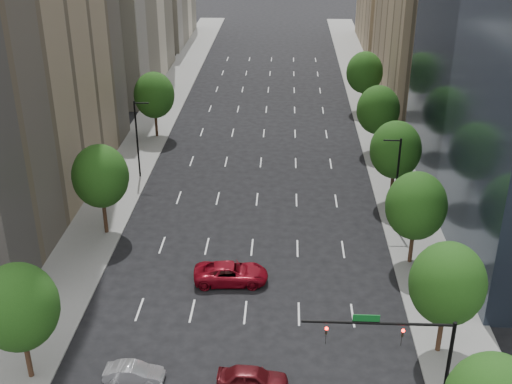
# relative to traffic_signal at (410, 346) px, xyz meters

# --- Properties ---
(sidewalk_left) EXTENTS (6.00, 200.00, 0.15)m
(sidewalk_left) POSITION_rel_traffic_signal_xyz_m (-26.03, 30.00, -5.10)
(sidewalk_left) COLOR slate
(sidewalk_left) RESTS_ON ground
(sidewalk_right) EXTENTS (6.00, 200.00, 0.15)m
(sidewalk_right) POSITION_rel_traffic_signal_xyz_m (4.97, 30.00, -5.10)
(sidewalk_right) COLOR slate
(sidewalk_right) RESTS_ON ground
(filler_right) EXTENTS (14.00, 26.00, 16.00)m
(filler_right) POSITION_rel_traffic_signal_xyz_m (14.47, 103.00, 2.83)
(filler_right) COLOR #8C7759
(filler_right) RESTS_ON ground
(tree_right_1) EXTENTS (5.20, 5.20, 8.75)m
(tree_right_1) POSITION_rel_traffic_signal_xyz_m (3.47, 6.00, 0.58)
(tree_right_1) COLOR #382316
(tree_right_1) RESTS_ON ground
(tree_right_2) EXTENTS (5.20, 5.20, 8.61)m
(tree_right_2) POSITION_rel_traffic_signal_xyz_m (3.47, 18.00, 0.43)
(tree_right_2) COLOR #382316
(tree_right_2) RESTS_ON ground
(tree_right_3) EXTENTS (5.20, 5.20, 8.89)m
(tree_right_3) POSITION_rel_traffic_signal_xyz_m (3.47, 30.00, 0.72)
(tree_right_3) COLOR #382316
(tree_right_3) RESTS_ON ground
(tree_right_4) EXTENTS (5.20, 5.20, 8.46)m
(tree_right_4) POSITION_rel_traffic_signal_xyz_m (3.47, 44.00, 0.29)
(tree_right_4) COLOR #382316
(tree_right_4) RESTS_ON ground
(tree_right_5) EXTENTS (5.20, 5.20, 8.75)m
(tree_right_5) POSITION_rel_traffic_signal_xyz_m (3.47, 60.00, 0.58)
(tree_right_5) COLOR #382316
(tree_right_5) RESTS_ON ground
(tree_left_0) EXTENTS (5.20, 5.20, 8.75)m
(tree_left_0) POSITION_rel_traffic_signal_xyz_m (-24.53, 2.00, 0.58)
(tree_left_0) COLOR #382316
(tree_left_0) RESTS_ON ground
(tree_left_1) EXTENTS (5.20, 5.20, 8.97)m
(tree_left_1) POSITION_rel_traffic_signal_xyz_m (-24.53, 22.00, 0.79)
(tree_left_1) COLOR #382316
(tree_left_1) RESTS_ON ground
(tree_left_2) EXTENTS (5.20, 5.20, 8.68)m
(tree_left_2) POSITION_rel_traffic_signal_xyz_m (-24.53, 48.00, 0.50)
(tree_left_2) COLOR #382316
(tree_left_2) RESTS_ON ground
(streetlight_rn) EXTENTS (1.70, 0.20, 9.00)m
(streetlight_rn) POSITION_rel_traffic_signal_xyz_m (2.91, 25.00, -0.33)
(streetlight_rn) COLOR black
(streetlight_rn) RESTS_ON ground
(streetlight_ln) EXTENTS (1.70, 0.20, 9.00)m
(streetlight_ln) POSITION_rel_traffic_signal_xyz_m (-23.96, 35.00, -0.33)
(streetlight_ln) COLOR black
(streetlight_ln) RESTS_ON ground
(traffic_signal) EXTENTS (9.12, 0.40, 7.38)m
(traffic_signal) POSITION_rel_traffic_signal_xyz_m (0.00, 0.00, 0.00)
(traffic_signal) COLOR black
(traffic_signal) RESTS_ON ground
(car_maroon) EXTENTS (4.80, 2.10, 1.61)m
(car_maroon) POSITION_rel_traffic_signal_xyz_m (-9.53, 1.65, -4.37)
(car_maroon) COLOR #4D0C12
(car_maroon) RESTS_ON ground
(car_silver) EXTENTS (4.04, 1.49, 1.32)m
(car_silver) POSITION_rel_traffic_signal_xyz_m (-17.48, 1.99, -4.51)
(car_silver) COLOR #9A9A9F
(car_silver) RESTS_ON ground
(car_red_far) EXTENTS (6.34, 3.23, 1.71)m
(car_red_far) POSITION_rel_traffic_signal_xyz_m (-11.97, 14.22, -4.32)
(car_red_far) COLOR maroon
(car_red_far) RESTS_ON ground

